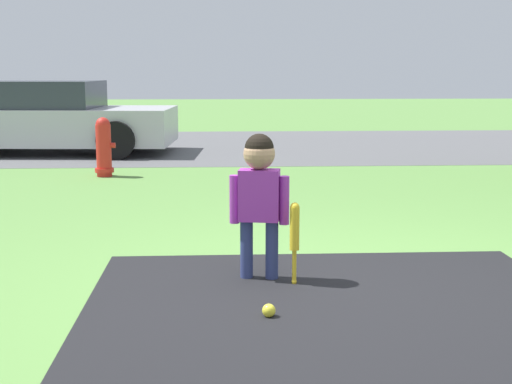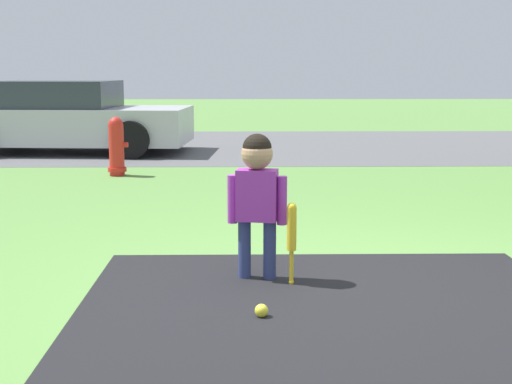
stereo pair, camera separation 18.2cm
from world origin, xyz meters
name	(u,v)px [view 2 (the right image)]	position (x,y,z in m)	size (l,w,h in m)	color
ground_plane	(339,296)	(0.00, 0.00, 0.00)	(60.00, 60.00, 0.00)	#5B8C42
street_strip	(275,145)	(0.00, 8.98, 0.00)	(40.00, 6.00, 0.01)	#59595B
child	(257,186)	(-0.50, 0.39, 0.64)	(0.40, 0.21, 0.98)	navy
baseball_bat	(292,232)	(-0.28, 0.24, 0.35)	(0.06, 0.06, 0.55)	yellow
sports_ball	(261,311)	(-0.49, -0.39, 0.04)	(0.08, 0.08, 0.08)	yellow
fire_hydrant	(117,147)	(-2.28, 5.17, 0.38)	(0.28, 0.25, 0.78)	red
parked_car	(67,118)	(-3.59, 7.92, 0.58)	(4.12, 2.17, 1.21)	#B7B7BC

